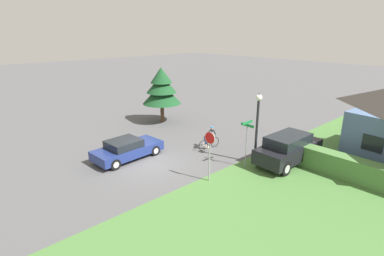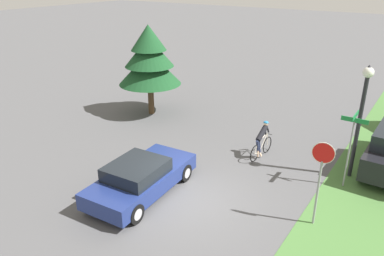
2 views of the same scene
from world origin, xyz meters
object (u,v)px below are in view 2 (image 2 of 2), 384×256
Objects in this scene: sedan_left_lane at (141,178)px; street_name_sign at (352,137)px; cyclist at (262,141)px; street_lamp at (362,105)px; conifer_tall_near at (149,59)px; stop_sign at (321,169)px.

street_name_sign reaches higher than sedan_left_lane.
street_lamp reaches higher than cyclist.
conifer_tall_near reaches higher than cyclist.
stop_sign reaches higher than cyclist.
stop_sign is 11.62m from conifer_tall_near.
conifer_tall_near is (-10.51, 4.84, 1.08)m from stop_sign.
sedan_left_lane is 8.52m from conifer_tall_near.
street_lamp reaches higher than stop_sign.
street_lamp is (5.84, 5.42, 2.25)m from sedan_left_lane.
conifer_tall_near is (-4.93, 6.52, 2.39)m from sedan_left_lane.
cyclist is at bearing -11.81° from conifer_tall_near.
street_lamp is at bearing -99.05° from stop_sign.
conifer_tall_near reaches higher than sedan_left_lane.
cyclist reaches higher than sedan_left_lane.
cyclist is 7.74m from conifer_tall_near.
street_lamp is 0.90× the size of conifer_tall_near.
street_lamp reaches higher than sedan_left_lane.
stop_sign is at bearing -24.71° from conifer_tall_near.
sedan_left_lane is 1.03× the size of street_lamp.
stop_sign is at bearing -94.74° from street_name_sign.
stop_sign is (3.28, -3.32, 1.20)m from cyclist.
stop_sign is 3.86m from street_lamp.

